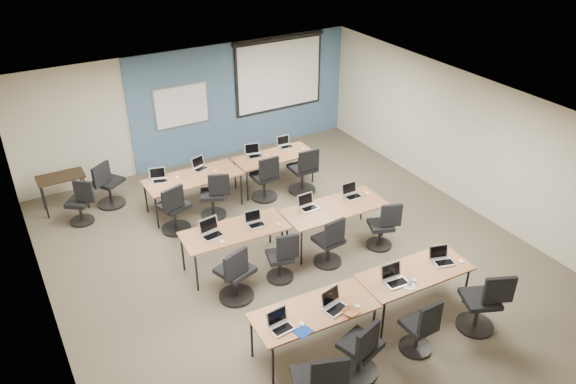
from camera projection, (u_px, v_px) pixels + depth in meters
floor at (293, 256)px, 10.07m from camera, size 8.00×9.00×0.02m
ceiling at (294, 116)px, 8.73m from camera, size 8.00×9.00×0.02m
wall_back at (193, 107)px, 12.79m from camera, size 8.00×0.04×2.70m
wall_front at (505, 371)px, 6.02m from camera, size 8.00×0.04×2.70m
wall_left at (41, 264)px, 7.67m from camera, size 0.04×9.00×2.70m
wall_right at (467, 141)px, 11.14m from camera, size 0.04×9.00×2.70m
blue_accent_panel at (243, 98)px, 13.31m from camera, size 5.50×0.04×2.70m
whiteboard at (182, 106)px, 12.55m from camera, size 1.28×0.03×0.98m
projector_screen at (279, 70)px, 13.41m from camera, size 2.40×0.10×1.82m
training_table_front_left at (314, 313)px, 7.79m from camera, size 1.77×0.74×0.73m
training_table_front_right at (415, 274)px, 8.54m from camera, size 1.78×0.74×0.73m
training_table_mid_left at (235, 232)px, 9.53m from camera, size 1.81×0.76×0.73m
training_table_mid_right at (334, 209)px, 10.18m from camera, size 1.92×0.80×0.73m
training_table_back_left at (193, 179)px, 11.18m from camera, size 1.91×0.80×0.73m
training_table_back_right at (274, 157)px, 12.03m from camera, size 1.72×0.72×0.73m
laptop_0 at (280, 324)px, 7.44m from camera, size 0.31×0.27×0.24m
mouse_0 at (302, 324)px, 7.51m from camera, size 0.09×0.11×0.04m
laptop_1 at (334, 304)px, 7.78m from camera, size 0.34×0.29×0.26m
mouse_1 at (358, 306)px, 7.82m from camera, size 0.08×0.11×0.03m
task_chair_1 at (361, 353)px, 7.48m from camera, size 0.56×0.54×1.02m
laptop_2 at (394, 278)px, 8.28m from camera, size 0.35×0.29×0.26m
mouse_2 at (415, 280)px, 8.32m from camera, size 0.06×0.10×0.03m
task_chair_2 at (421, 331)px, 7.89m from camera, size 0.47×0.47×0.96m
laptop_3 at (442, 258)px, 8.71m from camera, size 0.32×0.27×0.24m
mouse_3 at (461, 261)px, 8.71m from camera, size 0.09×0.11×0.04m
task_chair_3 at (483, 306)px, 8.28m from camera, size 0.60×0.57×1.04m
laptop_4 at (211, 231)px, 9.35m from camera, size 0.36×0.30×0.27m
mouse_4 at (222, 241)px, 9.19m from camera, size 0.07×0.10×0.03m
task_chair_4 at (236, 278)px, 8.85m from camera, size 0.59×0.57×1.05m
laptop_5 at (255, 221)px, 9.63m from camera, size 0.30×0.26×0.23m
mouse_5 at (279, 224)px, 9.63m from camera, size 0.08×0.10×0.03m
task_chair_5 at (282, 261)px, 9.32m from camera, size 0.47×0.46×0.95m
laptop_6 at (308, 205)px, 10.11m from camera, size 0.32×0.27×0.24m
mouse_6 at (325, 207)px, 10.14m from camera, size 0.07×0.10×0.03m
task_chair_6 at (330, 245)px, 9.68m from camera, size 0.50×0.50×0.98m
laptop_7 at (352, 193)px, 10.47m from camera, size 0.32×0.27×0.25m
mouse_7 at (367, 193)px, 10.56m from camera, size 0.07×0.11×0.04m
task_chair_7 at (383, 229)px, 10.14m from camera, size 0.49×0.47×0.96m
laptop_8 at (159, 178)px, 11.00m from camera, size 0.32×0.27×0.24m
mouse_8 at (177, 177)px, 11.13m from camera, size 0.09×0.12×0.04m
task_chair_8 at (174, 212)px, 10.57m from camera, size 0.58×0.56×1.04m
laptop_9 at (200, 166)px, 11.45m from camera, size 0.30×0.26×0.23m
mouse_9 at (215, 171)px, 11.36m from camera, size 0.09×0.11×0.03m
task_chair_9 at (214, 199)px, 11.05m from camera, size 0.54×0.51×0.99m
laptop_10 at (254, 153)px, 11.96m from camera, size 0.33×0.28×0.25m
mouse_10 at (267, 155)px, 11.99m from camera, size 0.08×0.11×0.03m
task_chair_10 at (265, 181)px, 11.64m from camera, size 0.55×0.55×1.02m
laptop_11 at (285, 144)px, 12.36m from camera, size 0.30×0.26×0.23m
mouse_11 at (303, 148)px, 12.29m from camera, size 0.06×0.09×0.03m
task_chair_11 at (304, 174)px, 11.90m from camera, size 0.58×0.58×1.05m
blue_mousepad at (303, 332)px, 7.40m from camera, size 0.26×0.24×0.01m
snack_bowl at (351, 312)px, 7.69m from camera, size 0.28×0.28×0.05m
snack_plate at (409, 286)px, 8.20m from camera, size 0.21×0.21×0.01m
coffee_cup at (410, 282)px, 8.23m from camera, size 0.07×0.07×0.06m
utility_table at (61, 180)px, 11.18m from camera, size 0.91×0.50×0.75m
spare_chair_a at (108, 187)px, 11.39m from camera, size 0.64×0.57×1.04m
spare_chair_b at (81, 205)px, 10.86m from camera, size 0.53×0.46×0.95m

